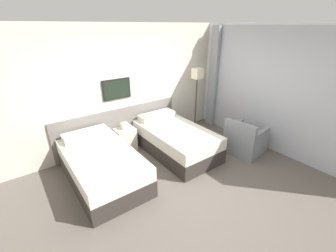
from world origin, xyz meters
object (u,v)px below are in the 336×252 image
bed_near_window (175,140)px  nightstand (126,139)px  bed_near_door (102,165)px  armchair (245,141)px  floor_lamp (197,79)px

bed_near_window → nightstand: (-0.85, 0.75, -0.02)m
bed_near_door → bed_near_window: (1.71, 0.00, 0.00)m
bed_near_door → bed_near_window: same height
bed_near_window → armchair: size_ratio=2.21×
bed_near_window → nightstand: bed_near_window is taller
bed_near_door → floor_lamp: size_ratio=1.19×
bed_near_window → armchair: 1.57m
floor_lamp → armchair: bearing=-89.0°
nightstand → armchair: size_ratio=0.75×
bed_near_window → nightstand: size_ratio=2.94×
bed_near_window → bed_near_door: bearing=180.0°
bed_near_door → floor_lamp: bearing=13.3°
floor_lamp → bed_near_door: bearing=-166.7°
bed_near_door → bed_near_window: bearing=0.0°
bed_near_window → nightstand: bearing=138.7°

